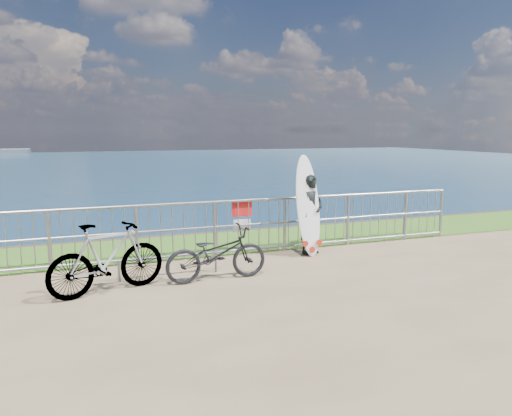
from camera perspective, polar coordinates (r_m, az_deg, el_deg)
name	(u,v)px	position (r m, az deg, el deg)	size (l,w,h in m)	color
grass_strip	(223,243)	(11.10, -3.78, -3.99)	(120.00, 120.00, 0.00)	#366B1D
railing	(240,226)	(9.97, -1.89, -2.12)	(10.06, 0.10, 1.13)	gray
surfer	(311,214)	(10.09, 6.31, -0.73)	(0.59, 0.38, 1.61)	black
surfboard	(308,209)	(9.94, 5.98, -0.14)	(0.58, 0.53, 2.02)	white
bicycle_near	(217,254)	(8.33, -4.53, -5.24)	(0.60, 1.72, 0.91)	black
bicycle_far	(107,258)	(7.97, -16.66, -5.50)	(0.52, 1.84, 1.11)	black
bike_rack	(169,259)	(8.65, -9.93, -5.73)	(1.85, 0.05, 0.39)	gray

